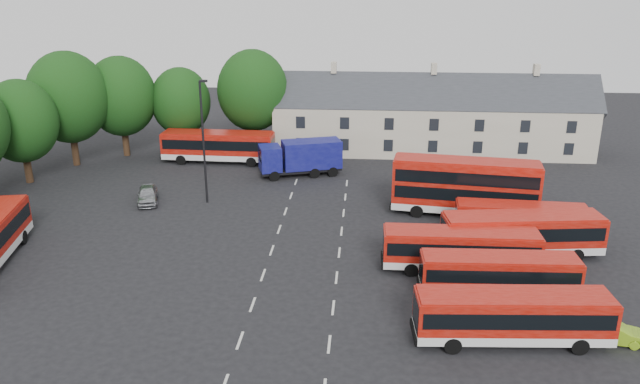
% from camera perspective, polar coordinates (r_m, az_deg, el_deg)
% --- Properties ---
extents(ground, '(140.00, 140.00, 0.00)m').
position_cam_1_polar(ground, '(44.62, -4.81, -6.41)').
color(ground, black).
rests_on(ground, ground).
extents(lane_markings, '(5.15, 33.80, 0.01)m').
position_cam_1_polar(lane_markings, '(46.10, -1.35, -5.45)').
color(lane_markings, beige).
rests_on(lane_markings, ground).
extents(treeline, '(29.92, 32.59, 12.01)m').
position_cam_1_polar(treeline, '(66.29, -20.41, 7.16)').
color(treeline, black).
rests_on(treeline, ground).
extents(terrace_houses, '(35.70, 7.13, 10.06)m').
position_cam_1_polar(terrace_houses, '(71.70, 10.11, 6.61)').
color(terrace_houses, beige).
rests_on(terrace_houses, ground).
extents(bus_row_a, '(10.76, 3.11, 3.00)m').
position_cam_1_polar(bus_row_a, '(36.21, 17.24, -10.60)').
color(bus_row_a, silver).
rests_on(bus_row_a, ground).
extents(bus_row_b, '(9.83, 2.55, 2.76)m').
position_cam_1_polar(bus_row_b, '(40.96, 16.06, -7.05)').
color(bus_row_b, silver).
rests_on(bus_row_b, ground).
extents(bus_row_c, '(10.50, 2.48, 2.97)m').
position_cam_1_polar(bus_row_c, '(43.58, 12.74, -4.92)').
color(bus_row_c, silver).
rests_on(bus_row_c, ground).
extents(bus_row_d, '(11.55, 3.97, 3.20)m').
position_cam_1_polar(bus_row_d, '(46.88, 18.00, -3.46)').
color(bus_row_d, silver).
rests_on(bus_row_d, ground).
extents(bus_row_e, '(9.91, 2.89, 2.77)m').
position_cam_1_polar(bus_row_e, '(50.10, 17.89, -2.29)').
color(bus_row_e, silver).
rests_on(bus_row_e, ground).
extents(bus_dd_south, '(12.16, 4.25, 4.88)m').
position_cam_1_polar(bus_dd_south, '(53.16, 13.13, 0.69)').
color(bus_dd_south, silver).
rests_on(bus_dd_south, ground).
extents(bus_dd_north, '(9.90, 2.64, 4.03)m').
position_cam_1_polar(bus_dd_north, '(55.71, 12.86, 1.05)').
color(bus_dd_north, silver).
rests_on(bus_dd_north, ground).
extents(bus_north, '(11.97, 3.11, 3.36)m').
position_cam_1_polar(bus_north, '(67.77, -9.29, 4.32)').
color(bus_north, silver).
rests_on(bus_north, ground).
extents(box_truck, '(8.51, 4.91, 3.55)m').
position_cam_1_polar(box_truck, '(62.56, -1.71, 3.27)').
color(box_truck, black).
rests_on(box_truck, ground).
extents(silver_car, '(2.96, 4.65, 1.48)m').
position_cam_1_polar(silver_car, '(57.53, -15.50, -0.23)').
color(silver_car, '#999DA1').
rests_on(silver_car, ground).
extents(lime_car, '(3.77, 1.82, 1.19)m').
position_cam_1_polar(lime_car, '(38.86, 25.20, -11.55)').
color(lime_car, '#97CB1F').
rests_on(lime_car, ground).
extents(lamppost, '(0.75, 0.29, 10.93)m').
position_cam_1_polar(lamppost, '(54.88, -10.60, 4.79)').
color(lamppost, black).
rests_on(lamppost, ground).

